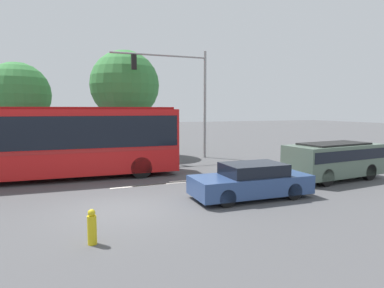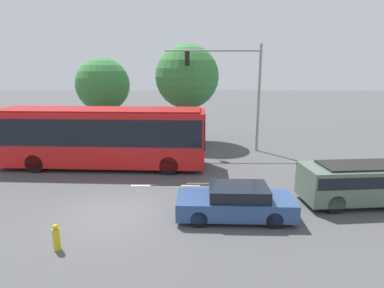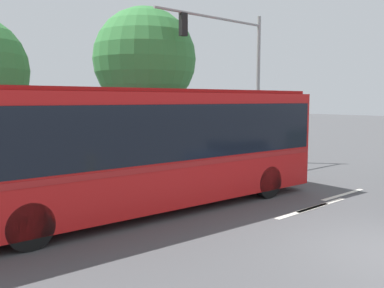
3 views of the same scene
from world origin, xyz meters
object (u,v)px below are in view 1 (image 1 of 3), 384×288
object	(u,v)px
city_bus	(52,138)
fire_hydrant	(92,228)
suv_left_lane	(333,158)
traffic_light_pole	(184,87)
street_tree_centre	(125,85)
street_tree_left	(17,95)
sedan_foreground	(251,181)

from	to	relation	value
city_bus	fire_hydrant	size ratio (longest dim) A/B	13.55
suv_left_lane	traffic_light_pole	xyz separation A→B (m)	(-4.05, 8.75, 3.65)
city_bus	fire_hydrant	bearing A→B (deg)	-81.39
city_bus	street_tree_centre	size ratio (longest dim) A/B	1.62
fire_hydrant	traffic_light_pole	bearing A→B (deg)	60.58
street_tree_left	street_tree_centre	distance (m)	7.03
sedan_foreground	traffic_light_pole	distance (m)	10.95
suv_left_lane	traffic_light_pole	size ratio (longest dim) A/B	0.69
suv_left_lane	street_tree_left	distance (m)	19.62
city_bus	traffic_light_pole	bearing A→B (deg)	28.05
sedan_foreground	fire_hydrant	xyz separation A→B (m)	(-5.81, -2.27, -0.20)
sedan_foreground	suv_left_lane	xyz separation A→B (m)	(5.23, 1.36, 0.39)
suv_left_lane	street_tree_centre	world-z (taller)	street_tree_centre
city_bus	fire_hydrant	distance (m)	8.75
suv_left_lane	street_tree_left	world-z (taller)	street_tree_left
city_bus	sedan_foreground	world-z (taller)	city_bus
traffic_light_pole	street_tree_centre	distance (m)	4.23
traffic_light_pole	fire_hydrant	xyz separation A→B (m)	(-6.98, -12.39, -4.23)
street_tree_left	fire_hydrant	distance (m)	17.59
sedan_foreground	suv_left_lane	world-z (taller)	suv_left_lane
city_bus	street_tree_left	bearing A→B (deg)	106.55
sedan_foreground	street_tree_centre	distance (m)	13.61
street_tree_centre	city_bus	bearing A→B (deg)	-125.63
traffic_light_pole	fire_hydrant	distance (m)	14.83
city_bus	traffic_light_pole	size ratio (longest dim) A/B	1.67
city_bus	traffic_light_pole	distance (m)	9.21
traffic_light_pole	fire_hydrant	world-z (taller)	traffic_light_pole
city_bus	suv_left_lane	size ratio (longest dim) A/B	2.43
street_tree_left	fire_hydrant	size ratio (longest dim) A/B	7.34
traffic_light_pole	suv_left_lane	bearing A→B (deg)	114.85
city_bus	fire_hydrant	xyz separation A→B (m)	(0.94, -8.57, -1.48)
city_bus	street_tree_left	xyz separation A→B (m)	(-2.11, 8.34, 2.28)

